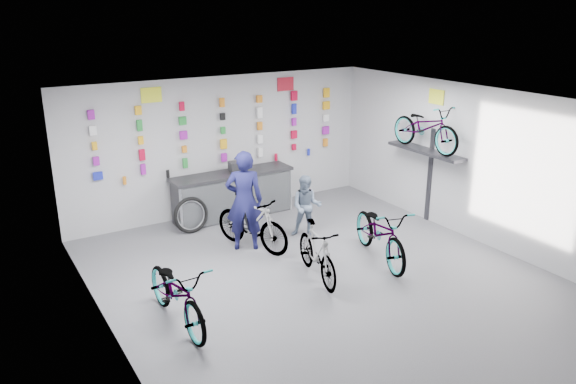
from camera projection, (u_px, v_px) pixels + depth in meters
floor at (326, 280)px, 9.45m from camera, size 8.00×8.00×0.00m
ceiling at (330, 103)px, 8.51m from camera, size 8.00×8.00×0.00m
wall_back at (222, 146)px, 12.22m from camera, size 7.00×0.00×7.00m
wall_front at (554, 304)px, 5.74m from camera, size 7.00×0.00×7.00m
wall_left at (107, 242)px, 7.25m from camera, size 0.00×8.00×8.00m
wall_right at (478, 165)px, 10.71m from camera, size 0.00×8.00×8.00m
counter at (233, 195)px, 12.17m from camera, size 2.70×0.66×1.00m
merch_wall at (229, 132)px, 12.13m from camera, size 5.58×0.08×1.56m
wall_bracket at (426, 155)px, 11.60m from camera, size 0.39×1.90×2.00m
sign_left at (151, 95)px, 11.08m from camera, size 0.42×0.02×0.30m
sign_right at (285, 84)px, 12.61m from camera, size 0.42×0.02×0.30m
sign_side at (436, 97)px, 11.30m from camera, size 0.02×0.40×0.30m
bike_left at (177, 293)px, 8.02m from camera, size 0.74×1.94×1.01m
bike_center at (317, 252)px, 9.37m from camera, size 0.79×1.67×0.97m
bike_right at (381, 232)px, 10.07m from camera, size 1.22×2.13×1.06m
bike_service at (252, 223)px, 10.54m from camera, size 1.07×1.80×1.05m
bike_wall at (426, 127)px, 11.38m from camera, size 0.63×1.80×0.95m
clerk at (244, 201)px, 10.42m from camera, size 0.83×0.72×1.91m
customer at (306, 206)px, 11.09m from camera, size 0.77×0.74×1.25m
spare_wheel at (191, 215)px, 11.35m from camera, size 0.75×0.23×0.75m
register at (236, 167)px, 12.03m from camera, size 0.32×0.33×0.22m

